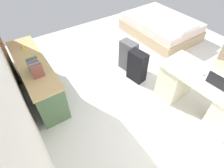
{
  "coord_description": "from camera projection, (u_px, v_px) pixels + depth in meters",
  "views": [
    {
      "loc": [
        -2.06,
        2.24,
        2.65
      ],
      "look_at": [
        -0.31,
        1.09,
        0.6
      ],
      "focal_mm": 29.58,
      "sensor_mm": 36.0,
      "label": 1
    }
  ],
  "objects": [
    {
      "name": "credenza",
      "position": [
        37.0,
        78.0,
        3.37
      ],
      "size": [
        1.8,
        0.48,
        0.73
      ],
      "color": "#4C6B47",
      "rests_on": "ground_plane"
    },
    {
      "name": "suitcase_spare_grey",
      "position": [
        128.0,
        56.0,
        3.92
      ],
      "size": [
        0.39,
        0.27,
        0.66
      ],
      "primitive_type": "cube",
      "rotation": [
        0.0,
        0.0,
        0.16
      ],
      "color": "#4C4C51",
      "rests_on": "ground_plane"
    },
    {
      "name": "bed",
      "position": [
        161.0,
        27.0,
        5.03
      ],
      "size": [
        1.94,
        1.46,
        0.58
      ],
      "color": "tan",
      "rests_on": "ground_plane"
    },
    {
      "name": "suitcase_black",
      "position": [
        137.0,
        66.0,
        3.68
      ],
      "size": [
        0.39,
        0.28,
        0.65
      ],
      "primitive_type": "cube",
      "rotation": [
        0.0,
        0.0,
        0.16
      ],
      "color": "black",
      "rests_on": "ground_plane"
    },
    {
      "name": "ground_plane",
      "position": [
        146.0,
        76.0,
        3.96
      ],
      "size": [
        5.78,
        5.78,
        0.0
      ],
      "primitive_type": "plane",
      "color": "silver"
    },
    {
      "name": "laptop",
      "position": [
        218.0,
        82.0,
        2.69
      ],
      "size": [
        0.33,
        0.24,
        0.21
      ],
      "color": "#333338",
      "rests_on": "desk"
    },
    {
      "name": "book_row",
      "position": [
        35.0,
        67.0,
        2.86
      ],
      "size": [
        0.31,
        0.17,
        0.24
      ],
      "color": "brown",
      "rests_on": "credenza"
    },
    {
      "name": "figurine_small",
      "position": [
        23.0,
        46.0,
        3.36
      ],
      "size": [
        0.08,
        0.08,
        0.11
      ],
      "primitive_type": "cone",
      "color": "gold",
      "rests_on": "credenza"
    },
    {
      "name": "desk",
      "position": [
        200.0,
        94.0,
        3.07
      ],
      "size": [
        1.49,
        0.77,
        0.74
      ],
      "color": "beige",
      "rests_on": "ground_plane"
    },
    {
      "name": "computer_mouse",
      "position": [
        203.0,
        74.0,
        2.88
      ],
      "size": [
        0.07,
        0.1,
        0.03
      ],
      "primitive_type": "ellipsoid",
      "rotation": [
        0.0,
        0.0,
        0.08
      ],
      "color": "white",
      "rests_on": "desk"
    }
  ]
}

